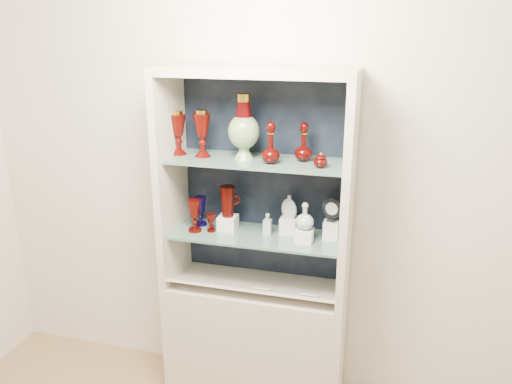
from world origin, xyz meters
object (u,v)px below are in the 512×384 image
(ruby_decanter_a, at_px, (271,140))
(cobalt_goblet, at_px, (200,211))
(ruby_pitcher, at_px, (228,201))
(enamel_urn, at_px, (244,127))
(clear_square_bottle, at_px, (268,224))
(flat_flask, at_px, (289,206))
(pedestal_lamp_right, at_px, (202,134))
(lidded_bowl, at_px, (321,160))
(pedestal_lamp_left, at_px, (178,133))
(ruby_decanter_b, at_px, (304,141))
(clear_round_decanter, at_px, (305,217))
(ruby_goblet_tall, at_px, (194,216))
(ruby_goblet_small, at_px, (211,223))
(cameo_medallion, at_px, (332,209))

(ruby_decanter_a, distance_m, cobalt_goblet, 0.64)
(ruby_decanter_a, distance_m, ruby_pitcher, 0.46)
(enamel_urn, relative_size, ruby_decanter_a, 1.41)
(clear_square_bottle, xyz_separation_m, flat_flask, (0.11, 0.05, 0.10))
(pedestal_lamp_right, xyz_separation_m, cobalt_goblet, (-0.05, 0.06, -0.46))
(pedestal_lamp_right, distance_m, ruby_decanter_a, 0.39)
(enamel_urn, xyz_separation_m, lidded_bowl, (0.41, -0.07, -0.13))
(flat_flask, bearing_deg, cobalt_goblet, -157.43)
(flat_flask, bearing_deg, pedestal_lamp_right, -150.31)
(ruby_decanter_a, xyz_separation_m, cobalt_goblet, (-0.43, 0.11, -0.46))
(ruby_decanter_a, relative_size, clear_square_bottle, 1.95)
(pedestal_lamp_left, bearing_deg, flat_flask, 5.02)
(pedestal_lamp_left, relative_size, ruby_decanter_b, 1.10)
(cobalt_goblet, xyz_separation_m, clear_round_decanter, (0.61, -0.08, 0.06))
(ruby_goblet_tall, relative_size, clear_square_bottle, 1.47)
(pedestal_lamp_left, bearing_deg, clear_round_decanter, -3.30)
(ruby_decanter_b, distance_m, flat_flask, 0.38)
(pedestal_lamp_left, relative_size, flat_flask, 1.76)
(enamel_urn, xyz_separation_m, ruby_goblet_tall, (-0.27, -0.05, -0.50))
(pedestal_lamp_right, distance_m, ruby_decanter_b, 0.54)
(ruby_goblet_small, relative_size, clear_round_decanter, 0.71)
(lidded_bowl, xyz_separation_m, ruby_pitcher, (-0.51, 0.09, -0.29))
(enamel_urn, height_order, ruby_decanter_a, enamel_urn)
(pedestal_lamp_right, bearing_deg, lidded_bowl, -5.59)
(clear_square_bottle, distance_m, flat_flask, 0.15)
(ruby_goblet_tall, height_order, cameo_medallion, cameo_medallion)
(lidded_bowl, bearing_deg, ruby_decanter_b, 134.80)
(ruby_goblet_small, distance_m, clear_round_decanter, 0.53)
(ruby_goblet_tall, xyz_separation_m, ruby_pitcher, (0.17, 0.07, 0.08))
(ruby_goblet_tall, xyz_separation_m, clear_round_decanter, (0.61, 0.01, 0.05))
(enamel_urn, distance_m, ruby_pitcher, 0.44)
(pedestal_lamp_left, bearing_deg, cameo_medallion, 2.26)
(enamel_urn, height_order, clear_square_bottle, enamel_urn)
(pedestal_lamp_left, bearing_deg, pedestal_lamp_right, -5.30)
(ruby_decanter_a, distance_m, clear_round_decanter, 0.44)
(enamel_urn, bearing_deg, cobalt_goblet, 169.58)
(pedestal_lamp_left, relative_size, enamel_urn, 0.70)
(ruby_decanter_a, relative_size, cobalt_goblet, 1.43)
(ruby_decanter_a, bearing_deg, pedestal_lamp_right, 172.75)
(enamel_urn, bearing_deg, cameo_medallion, 4.86)
(ruby_goblet_tall, height_order, ruby_goblet_small, ruby_goblet_tall)
(cobalt_goblet, bearing_deg, enamel_urn, -10.42)
(clear_square_bottle, bearing_deg, cobalt_goblet, 174.59)
(pedestal_lamp_right, distance_m, lidded_bowl, 0.65)
(ruby_decanter_a, distance_m, flat_flask, 0.41)
(cobalt_goblet, bearing_deg, ruby_decanter_b, -1.54)
(cobalt_goblet, relative_size, cameo_medallion, 1.26)
(enamel_urn, distance_m, clear_round_decanter, 0.56)
(cameo_medallion, bearing_deg, lidded_bowl, -101.51)
(enamel_urn, bearing_deg, clear_round_decanter, -5.73)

